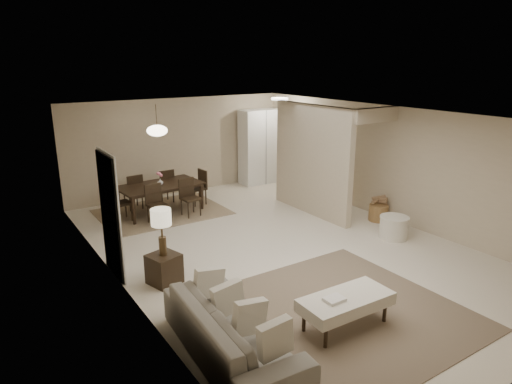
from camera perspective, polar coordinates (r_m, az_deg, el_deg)
floor at (r=8.79m, az=2.96°, el=-6.85°), size 9.00×9.00×0.00m
ceiling at (r=8.14m, az=3.22°, el=9.54°), size 9.00×9.00×0.00m
back_wall at (r=12.20m, az=-9.59°, el=5.67°), size 6.00×0.00×6.00m
left_wall at (r=7.10m, az=-16.85°, el=-2.53°), size 0.00×9.00×9.00m
right_wall at (r=10.40m, az=16.55°, el=3.38°), size 0.00×9.00×9.00m
partition at (r=10.42m, az=7.00°, el=3.97°), size 0.15×2.50×2.50m
doorway at (r=7.73m, az=-17.81°, el=-2.88°), size 0.04×0.90×2.04m
pantry_cabinet at (r=13.06m, az=0.58°, el=5.70°), size 1.20×0.55×2.10m
flush_light at (r=12.07m, az=2.97°, el=11.56°), size 0.44×0.44×0.05m
living_rug at (r=6.79m, az=10.43°, el=-14.52°), size 3.20×3.20×0.01m
sofa at (r=5.69m, az=-3.10°, el=-16.95°), size 2.38×1.07×0.68m
ottoman_bench at (r=6.31m, az=11.17°, el=-13.37°), size 1.29×0.62×0.46m
side_table at (r=7.50m, az=-11.41°, el=-9.40°), size 0.55×0.55×0.49m
table_lamp at (r=7.19m, az=-11.77°, el=-3.60°), size 0.32×0.32×0.76m
round_pouf at (r=9.52m, az=16.85°, el=-4.27°), size 0.57×0.57×0.45m
wicker_basket at (r=10.47m, az=15.04°, el=-2.51°), size 0.51×0.51×0.36m
dining_rug at (r=10.92m, az=-11.66°, el=-2.46°), size 2.80×2.10×0.01m
dining_table at (r=10.82m, az=-11.76°, el=-0.82°), size 1.97×1.21×0.67m
dining_chairs at (r=10.79m, az=-11.79°, el=-0.33°), size 2.33×1.76×0.86m
vase at (r=10.71m, az=-11.88°, el=1.25°), size 0.14×0.14×0.14m
yellow_mat at (r=11.58m, az=7.85°, el=-1.18°), size 0.92×0.61×0.01m
pendant_light at (r=10.47m, az=-12.26°, el=7.51°), size 0.46×0.46×0.71m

